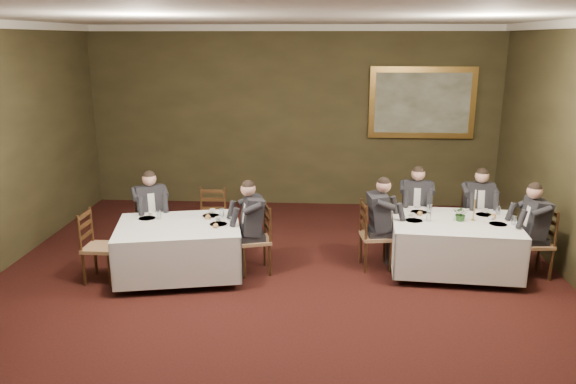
# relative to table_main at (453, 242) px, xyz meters

# --- Properties ---
(ground) EXTENTS (10.00, 10.00, 0.00)m
(ground) POSITION_rel_table_main_xyz_m (-2.47, -1.67, -0.45)
(ground) COLOR black
(ground) RESTS_ON ground
(ceiling) EXTENTS (8.00, 10.00, 0.10)m
(ceiling) POSITION_rel_table_main_xyz_m (-2.47, -1.67, 3.05)
(ceiling) COLOR silver
(ceiling) RESTS_ON back_wall
(back_wall) EXTENTS (8.00, 0.10, 3.50)m
(back_wall) POSITION_rel_table_main_xyz_m (-2.47, 3.33, 1.30)
(back_wall) COLOR #312B18
(back_wall) RESTS_ON ground
(crown_molding) EXTENTS (8.00, 10.00, 0.12)m
(crown_molding) POSITION_rel_table_main_xyz_m (-2.47, -1.67, 2.99)
(crown_molding) COLOR white
(crown_molding) RESTS_ON back_wall
(table_main) EXTENTS (1.84, 1.46, 0.67)m
(table_main) POSITION_rel_table_main_xyz_m (0.00, 0.00, 0.00)
(table_main) COLOR black
(table_main) RESTS_ON ground
(table_second) EXTENTS (1.92, 1.60, 0.67)m
(table_second) POSITION_rel_table_main_xyz_m (-3.86, -0.40, -0.00)
(table_second) COLOR black
(table_second) RESTS_ON ground
(chair_main_backleft) EXTENTS (0.48, 0.46, 1.00)m
(chair_main_backleft) POSITION_rel_table_main_xyz_m (-0.40, 0.93, -0.17)
(chair_main_backleft) COLOR #966F4C
(chair_main_backleft) RESTS_ON ground
(diner_main_backleft) EXTENTS (0.45, 0.52, 1.35)m
(diner_main_backleft) POSITION_rel_table_main_xyz_m (-0.40, 0.92, 0.06)
(diner_main_backleft) COLOR black
(diner_main_backleft) RESTS_ON chair_main_backleft
(chair_main_backright) EXTENTS (0.45, 0.43, 1.00)m
(chair_main_backright) POSITION_rel_table_main_xyz_m (0.53, 0.86, -0.17)
(chair_main_backright) COLOR #966F4C
(chair_main_backright) RESTS_ON ground
(diner_main_backright) EXTENTS (0.43, 0.49, 1.35)m
(diner_main_backright) POSITION_rel_table_main_xyz_m (0.53, 0.85, 0.06)
(diner_main_backright) COLOR black
(diner_main_backright) RESTS_ON chair_main_backright
(chair_main_endleft) EXTENTS (0.48, 0.49, 1.00)m
(chair_main_endleft) POSITION_rel_table_main_xyz_m (-1.10, 0.08, -0.17)
(chair_main_endleft) COLOR #966F4C
(chair_main_endleft) RESTS_ON ground
(diner_main_endleft) EXTENTS (0.53, 0.46, 1.35)m
(diner_main_endleft) POSITION_rel_table_main_xyz_m (-1.09, 0.08, 0.06)
(diner_main_endleft) COLOR black
(diner_main_endleft) RESTS_ON chair_main_endleft
(chair_main_endright) EXTENTS (0.46, 0.48, 1.00)m
(chair_main_endright) POSITION_rel_table_main_xyz_m (1.10, -0.08, -0.17)
(chair_main_endright) COLOR #966F4C
(chair_main_endright) RESTS_ON ground
(diner_main_endright) EXTENTS (0.52, 0.45, 1.35)m
(diner_main_endright) POSITION_rel_table_main_xyz_m (1.09, -0.08, 0.06)
(diner_main_endright) COLOR black
(diner_main_endright) RESTS_ON chair_main_endright
(chair_sec_backleft) EXTENTS (0.58, 0.57, 1.00)m
(chair_sec_backleft) POSITION_rel_table_main_xyz_m (-4.48, 0.36, -0.17)
(chair_sec_backleft) COLOR #966F4C
(chair_sec_backleft) RESTS_ON ground
(diner_sec_backleft) EXTENTS (0.57, 0.61, 1.35)m
(diner_sec_backleft) POSITION_rel_table_main_xyz_m (-4.47, 0.35, 0.06)
(diner_sec_backleft) COLOR black
(diner_sec_backleft) RESTS_ON chair_sec_backleft
(chair_sec_backright) EXTENTS (0.44, 0.42, 1.00)m
(chair_sec_backright) POSITION_rel_table_main_xyz_m (-3.59, 0.54, -0.17)
(chair_sec_backright) COLOR #966F4C
(chair_sec_backright) RESTS_ON ground
(chair_sec_endright) EXTENTS (0.53, 0.54, 1.00)m
(chair_sec_endright) POSITION_rel_table_main_xyz_m (-2.81, -0.18, -0.17)
(chair_sec_endright) COLOR #966F4C
(chair_sec_endright) RESTS_ON ground
(diner_sec_endright) EXTENTS (0.57, 0.52, 1.35)m
(diner_sec_endright) POSITION_rel_table_main_xyz_m (-2.82, -0.19, 0.06)
(diner_sec_endright) COLOR black
(diner_sec_endright) RESTS_ON chair_sec_endright
(chair_sec_endleft) EXTENTS (0.43, 0.45, 1.00)m
(chair_sec_endleft) POSITION_rel_table_main_xyz_m (-4.91, -0.61, -0.17)
(chair_sec_endleft) COLOR #966F4C
(chair_sec_endleft) RESTS_ON ground
(centerpiece) EXTENTS (0.26, 0.24, 0.24)m
(centerpiece) POSITION_rel_table_main_xyz_m (0.08, 0.02, 0.43)
(centerpiece) COLOR #2D5926
(centerpiece) RESTS_ON table_main
(candlestick) EXTENTS (0.07, 0.07, 0.46)m
(candlestick) POSITION_rel_table_main_xyz_m (0.26, 0.05, 0.48)
(candlestick) COLOR #B08E36
(candlestick) RESTS_ON table_main
(place_setting_table_main) EXTENTS (0.33, 0.31, 0.14)m
(place_setting_table_main) POSITION_rel_table_main_xyz_m (-0.39, 0.43, 0.35)
(place_setting_table_main) COLOR white
(place_setting_table_main) RESTS_ON table_main
(place_setting_table_second) EXTENTS (0.33, 0.31, 0.14)m
(place_setting_table_second) POSITION_rel_table_main_xyz_m (-4.32, -0.12, 0.35)
(place_setting_table_second) COLOR white
(place_setting_table_second) RESTS_ON table_second
(painting) EXTENTS (2.01, 0.09, 1.36)m
(painting) POSITION_rel_table_main_xyz_m (0.00, 3.27, 1.61)
(painting) COLOR #BB9344
(painting) RESTS_ON back_wall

